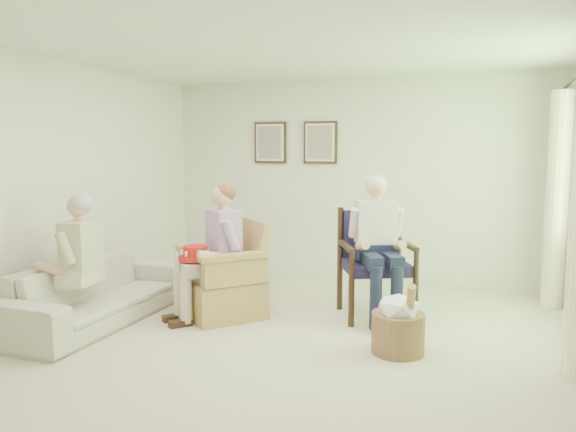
# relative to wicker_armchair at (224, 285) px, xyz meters

# --- Properties ---
(floor) EXTENTS (5.50, 5.50, 0.00)m
(floor) POSITION_rel_wicker_armchair_xyz_m (0.87, -0.71, -0.31)
(floor) COLOR #C1B49B
(floor) RESTS_ON ground
(back_wall) EXTENTS (5.00, 0.04, 2.60)m
(back_wall) POSITION_rel_wicker_armchair_xyz_m (0.87, 2.04, 0.99)
(back_wall) COLOR silver
(back_wall) RESTS_ON ground
(front_wall) EXTENTS (5.00, 0.04, 2.60)m
(front_wall) POSITION_rel_wicker_armchair_xyz_m (0.87, -3.46, 0.99)
(front_wall) COLOR silver
(front_wall) RESTS_ON ground
(left_wall) EXTENTS (0.04, 5.50, 2.60)m
(left_wall) POSITION_rel_wicker_armchair_xyz_m (-1.63, -0.71, 0.99)
(left_wall) COLOR silver
(left_wall) RESTS_ON ground
(ceiling) EXTENTS (5.00, 5.50, 0.02)m
(ceiling) POSITION_rel_wicker_armchair_xyz_m (0.87, -0.71, 2.29)
(ceiling) COLOR white
(ceiling) RESTS_ON back_wall
(curtain_right) EXTENTS (0.34, 0.34, 2.30)m
(curtain_right) POSITION_rel_wicker_armchair_xyz_m (3.20, 1.47, 0.84)
(curtain_right) COLOR #FBEEC5
(curtain_right) RESTS_ON ground
(framed_print_left) EXTENTS (0.45, 0.05, 0.55)m
(framed_print_left) POSITION_rel_wicker_armchair_xyz_m (-0.28, 2.01, 1.47)
(framed_print_left) COLOR #382114
(framed_print_left) RESTS_ON back_wall
(framed_print_right) EXTENTS (0.45, 0.05, 0.55)m
(framed_print_right) POSITION_rel_wicker_armchair_xyz_m (0.42, 2.01, 1.47)
(framed_print_right) COLOR #382114
(framed_print_right) RESTS_ON back_wall
(wicker_armchair) EXTENTS (0.77, 0.76, 0.98)m
(wicker_armchair) POSITION_rel_wicker_armchair_xyz_m (0.00, 0.00, 0.00)
(wicker_armchair) COLOR tan
(wicker_armchair) RESTS_ON ground
(wood_armchair) EXTENTS (0.69, 0.65, 1.06)m
(wood_armchair) POSITION_rel_wicker_armchair_xyz_m (1.48, 0.56, 0.27)
(wood_armchair) COLOR black
(wood_armchair) RESTS_ON ground
(sofa) EXTENTS (2.06, 0.81, 0.60)m
(sofa) POSITION_rel_wicker_armchair_xyz_m (-1.08, -0.64, -0.01)
(sofa) COLOR beige
(sofa) RESTS_ON ground
(person_wicker) EXTENTS (0.40, 0.62, 1.32)m
(person_wicker) POSITION_rel_wicker_armchair_xyz_m (-0.00, -0.13, 0.45)
(person_wicker) COLOR beige
(person_wicker) RESTS_ON ground
(person_dark) EXTENTS (0.40, 0.63, 1.41)m
(person_dark) POSITION_rel_wicker_armchair_xyz_m (1.48, 0.38, 0.53)
(person_dark) COLOR #181C35
(person_dark) RESTS_ON ground
(person_sofa) EXTENTS (0.42, 0.63, 1.26)m
(person_sofa) POSITION_rel_wicker_armchair_xyz_m (-1.08, -0.92, 0.41)
(person_sofa) COLOR beige
(person_sofa) RESTS_ON ground
(red_hat) EXTENTS (0.33, 0.33, 0.14)m
(red_hat) POSITION_rel_wicker_armchair_xyz_m (-0.17, -0.27, 0.36)
(red_hat) COLOR red
(red_hat) RESTS_ON person_wicker
(hatbox) EXTENTS (0.50, 0.50, 0.65)m
(hatbox) POSITION_rel_wicker_armchair_xyz_m (1.85, -0.49, -0.06)
(hatbox) COLOR #A16F57
(hatbox) RESTS_ON ground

